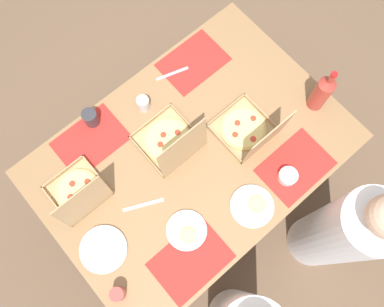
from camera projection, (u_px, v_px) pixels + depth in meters
The scene contains 20 objects.
ground_plane at pixel (192, 186), 2.81m from camera, with size 6.00×6.00×0.00m, color brown.
dining_table at pixel (192, 159), 2.17m from camera, with size 1.58×1.10×0.77m.
placemat_near_left at pixel (193, 62), 2.23m from camera, with size 0.36×0.26×0.00m, color red.
placemat_near_right at pixel (91, 140), 2.09m from camera, with size 0.36×0.26×0.00m, color red.
placemat_far_left at pixel (295, 167), 2.05m from camera, with size 0.36×0.26×0.00m, color red.
placemat_far_right at pixel (191, 260), 1.91m from camera, with size 0.36×0.26×0.00m, color red.
pizza_box_edge_far at pixel (79, 193), 1.96m from camera, with size 0.26×0.26×0.29m.
pizza_box_center at pixel (248, 131), 2.06m from camera, with size 0.28×0.30×0.31m.
pizza_box_corner_right at pixel (171, 142), 2.04m from camera, with size 0.29×0.29×0.32m.
plate_near_left at pixel (187, 231), 1.94m from camera, with size 0.20×0.20×0.03m.
plate_middle at pixel (103, 249), 1.92m from camera, with size 0.23×0.23×0.02m.
plate_near_right at pixel (252, 206), 1.98m from camera, with size 0.22×0.22×0.03m.
soda_bottle at pixel (322, 92), 2.03m from camera, with size 0.09×0.09×0.32m.
cup_dark at pixel (143, 104), 2.11m from camera, with size 0.07×0.07×0.09m, color silver.
cup_red at pixel (118, 294), 1.82m from camera, with size 0.07×0.07×0.09m, color #BF4742.
cup_clear_left at pixel (91, 118), 2.08m from camera, with size 0.08×0.08×0.10m, color #333338.
condiment_bowl at pixel (288, 176), 2.01m from camera, with size 0.10×0.10×0.05m, color white.
fork_by_far_left at pixel (172, 74), 2.21m from camera, with size 0.19×0.02×0.01m, color #B7B7BC.
knife_by_near_right at pixel (143, 205), 1.99m from camera, with size 0.21×0.02×0.01m, color #B7B7BC.
diner_left_seat at pixel (339, 232), 2.17m from camera, with size 0.32×0.32×1.22m.
Camera 1 is at (0.40, 0.47, 2.75)m, focal length 37.33 mm.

